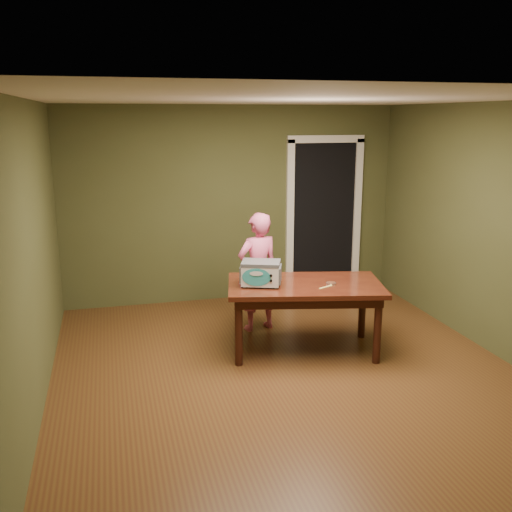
% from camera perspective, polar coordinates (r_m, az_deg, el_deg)
% --- Properties ---
extents(floor, '(5.00, 5.00, 0.00)m').
position_cam_1_polar(floor, '(5.71, 3.23, -11.61)').
color(floor, '#543618').
rests_on(floor, ground).
extents(room_shell, '(4.52, 5.02, 2.61)m').
position_cam_1_polar(room_shell, '(5.22, 3.48, 5.59)').
color(room_shell, '#454A27').
rests_on(room_shell, ground).
extents(doorway, '(1.10, 0.66, 2.25)m').
position_cam_1_polar(doorway, '(8.33, 6.02, 4.10)').
color(doorway, black).
rests_on(doorway, ground).
extents(dining_table, '(1.76, 1.22, 0.75)m').
position_cam_1_polar(dining_table, '(6.02, 4.91, -3.64)').
color(dining_table, '#35140C').
rests_on(dining_table, floor).
extents(toy_oven, '(0.48, 0.40, 0.26)m').
position_cam_1_polar(toy_oven, '(5.86, 0.49, -1.65)').
color(toy_oven, '#4C4F54').
rests_on(toy_oven, dining_table).
extents(baking_pan, '(0.10, 0.10, 0.02)m').
position_cam_1_polar(baking_pan, '(5.98, 7.51, -2.72)').
color(baking_pan, silver).
rests_on(baking_pan, dining_table).
extents(spatula, '(0.17, 0.10, 0.01)m').
position_cam_1_polar(spatula, '(5.87, 7.00, -3.10)').
color(spatula, '#D1B55B').
rests_on(spatula, dining_table).
extents(child, '(0.57, 0.44, 1.39)m').
position_cam_1_polar(child, '(6.60, 0.19, -1.60)').
color(child, pink).
rests_on(child, floor).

